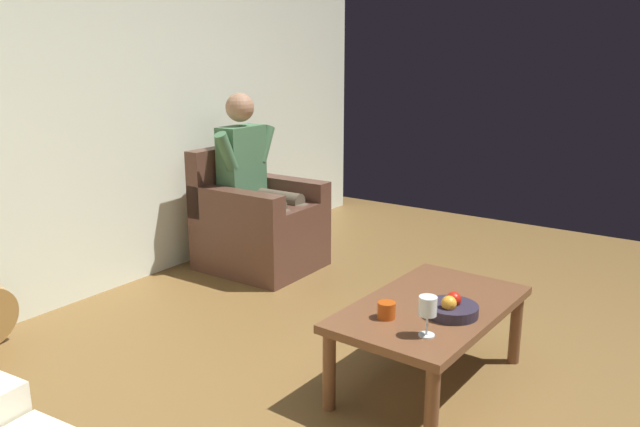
# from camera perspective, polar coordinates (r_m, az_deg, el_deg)

# --- Properties ---
(ground_plane) EXTENTS (6.50, 6.50, 0.00)m
(ground_plane) POSITION_cam_1_polar(r_m,az_deg,el_deg) (3.11, 15.39, -16.62)
(ground_plane) COLOR brown
(wall_back) EXTENTS (5.81, 0.06, 2.69)m
(wall_back) POSITION_cam_1_polar(r_m,az_deg,el_deg) (4.35, -19.58, 10.57)
(wall_back) COLOR silver
(wall_back) RESTS_ON ground
(armchair) EXTENTS (0.72, 0.81, 0.90)m
(armchair) POSITION_cam_1_polar(r_m,az_deg,el_deg) (4.71, -5.76, -1.04)
(armchair) COLOR #523227
(armchair) RESTS_ON ground
(person_seated) EXTENTS (0.63, 0.62, 1.30)m
(person_seated) POSITION_cam_1_polar(r_m,az_deg,el_deg) (4.63, -5.95, 3.36)
(person_seated) COLOR #436F4A
(person_seated) RESTS_ON ground
(coffee_table) EXTENTS (1.07, 0.66, 0.42)m
(coffee_table) POSITION_cam_1_polar(r_m,az_deg,el_deg) (3.07, 10.06, -9.16)
(coffee_table) COLOR brown
(coffee_table) RESTS_ON ground
(wine_glass_near) EXTENTS (0.08, 0.08, 0.18)m
(wine_glass_near) POSITION_cam_1_polar(r_m,az_deg,el_deg) (2.69, 9.80, -8.54)
(wine_glass_near) COLOR silver
(wine_glass_near) RESTS_ON coffee_table
(fruit_bowl) EXTENTS (0.24, 0.24, 0.11)m
(fruit_bowl) POSITION_cam_1_polar(r_m,az_deg,el_deg) (2.94, 11.90, -8.46)
(fruit_bowl) COLOR #292332
(fruit_bowl) RESTS_ON coffee_table
(candle_jar) EXTENTS (0.08, 0.08, 0.08)m
(candle_jar) POSITION_cam_1_polar(r_m,az_deg,el_deg) (2.86, 6.09, -8.76)
(candle_jar) COLOR #AD4210
(candle_jar) RESTS_ON coffee_table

